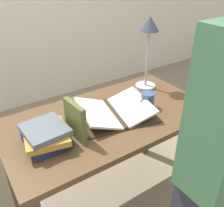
{
  "coord_description": "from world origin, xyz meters",
  "views": [
    {
      "loc": [
        -0.69,
        -1.07,
        1.59
      ],
      "look_at": [
        0.02,
        -0.0,
        0.85
      ],
      "focal_mm": 40.0,
      "sensor_mm": 36.0,
      "label": 1
    }
  ],
  "objects_px": {
    "book_stack_tall": "(46,135)",
    "coffee_mug": "(147,100)",
    "book_standing_upright": "(75,121)",
    "reading_lamp": "(149,38)",
    "open_book": "(115,111)",
    "person_reader": "(219,172)"
  },
  "relations": [
    {
      "from": "open_book",
      "to": "book_standing_upright",
      "type": "xyz_separation_m",
      "value": [
        -0.29,
        -0.07,
        0.08
      ]
    },
    {
      "from": "book_stack_tall",
      "to": "coffee_mug",
      "type": "relative_size",
      "value": 2.4
    },
    {
      "from": "open_book",
      "to": "coffee_mug",
      "type": "xyz_separation_m",
      "value": [
        0.22,
        -0.04,
        0.03
      ]
    },
    {
      "from": "open_book",
      "to": "reading_lamp",
      "type": "height_order",
      "value": "reading_lamp"
    },
    {
      "from": "coffee_mug",
      "to": "book_stack_tall",
      "type": "bearing_deg",
      "value": 179.52
    },
    {
      "from": "book_stack_tall",
      "to": "reading_lamp",
      "type": "relative_size",
      "value": 0.55
    },
    {
      "from": "book_stack_tall",
      "to": "person_reader",
      "type": "xyz_separation_m",
      "value": [
        0.51,
        -0.64,
        -0.0
      ]
    },
    {
      "from": "book_stack_tall",
      "to": "coffee_mug",
      "type": "bearing_deg",
      "value": -0.48
    },
    {
      "from": "open_book",
      "to": "book_standing_upright",
      "type": "distance_m",
      "value": 0.31
    },
    {
      "from": "open_book",
      "to": "book_stack_tall",
      "type": "distance_m",
      "value": 0.45
    },
    {
      "from": "book_stack_tall",
      "to": "book_standing_upright",
      "type": "height_order",
      "value": "book_standing_upright"
    },
    {
      "from": "book_standing_upright",
      "to": "reading_lamp",
      "type": "height_order",
      "value": "reading_lamp"
    },
    {
      "from": "open_book",
      "to": "person_reader",
      "type": "distance_m",
      "value": 0.68
    },
    {
      "from": "person_reader",
      "to": "book_stack_tall",
      "type": "bearing_deg",
      "value": -51.49
    },
    {
      "from": "reading_lamp",
      "to": "person_reader",
      "type": "height_order",
      "value": "person_reader"
    },
    {
      "from": "book_stack_tall",
      "to": "book_standing_upright",
      "type": "xyz_separation_m",
      "value": [
        0.15,
        -0.04,
        0.05
      ]
    },
    {
      "from": "open_book",
      "to": "coffee_mug",
      "type": "height_order",
      "value": "coffee_mug"
    },
    {
      "from": "coffee_mug",
      "to": "open_book",
      "type": "bearing_deg",
      "value": 169.4
    },
    {
      "from": "book_standing_upright",
      "to": "reading_lamp",
      "type": "xyz_separation_m",
      "value": [
        0.7,
        0.26,
        0.26
      ]
    },
    {
      "from": "book_stack_tall",
      "to": "reading_lamp",
      "type": "distance_m",
      "value": 0.94
    },
    {
      "from": "coffee_mug",
      "to": "person_reader",
      "type": "relative_size",
      "value": 0.07
    },
    {
      "from": "open_book",
      "to": "book_stack_tall",
      "type": "height_order",
      "value": "book_stack_tall"
    }
  ]
}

